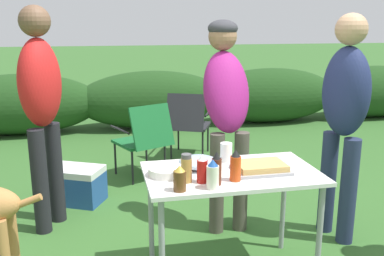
{
  "coord_description": "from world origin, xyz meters",
  "views": [
    {
      "loc": [
        -0.78,
        -2.45,
        1.66
      ],
      "look_at": [
        -0.13,
        0.59,
        0.89
      ],
      "focal_mm": 40.0,
      "sensor_mm": 36.0,
      "label": 1
    }
  ],
  "objects_px": {
    "spice_jar": "(186,168)",
    "ketchup_bottle": "(202,169)",
    "cooler_box": "(77,185)",
    "standing_person_with_beanie": "(41,99)",
    "folding_table": "(231,183)",
    "camp_chair_near_hedge": "(188,121)",
    "food_tray": "(261,167)",
    "plate_stack": "(166,171)",
    "paper_cup_stack": "(226,152)",
    "hot_sauce_bottle": "(235,166)",
    "mixing_bowl": "(198,162)",
    "camp_chair_green_behind_table": "(144,137)",
    "standing_person_in_gray_fleece": "(226,100)",
    "beer_bottle": "(180,179)",
    "standing_person_in_navy_coat": "(345,108)",
    "mayo_bottle": "(213,175)",
    "bbq_sauce_bottle": "(217,169)"
  },
  "relations": [
    {
      "from": "standing_person_in_navy_coat",
      "to": "mixing_bowl",
      "type": "bearing_deg",
      "value": -92.63
    },
    {
      "from": "folding_table",
      "to": "standing_person_with_beanie",
      "type": "height_order",
      "value": "standing_person_with_beanie"
    },
    {
      "from": "folding_table",
      "to": "paper_cup_stack",
      "type": "relative_size",
      "value": 8.48
    },
    {
      "from": "folding_table",
      "to": "spice_jar",
      "type": "xyz_separation_m",
      "value": [
        -0.32,
        -0.12,
        0.16
      ]
    },
    {
      "from": "bbq_sauce_bottle",
      "to": "beer_bottle",
      "type": "xyz_separation_m",
      "value": [
        -0.23,
        -0.05,
        -0.02
      ]
    },
    {
      "from": "camp_chair_near_hedge",
      "to": "standing_person_in_gray_fleece",
      "type": "bearing_deg",
      "value": -68.7
    },
    {
      "from": "paper_cup_stack",
      "to": "standing_person_in_gray_fleece",
      "type": "distance_m",
      "value": 0.62
    },
    {
      "from": "hot_sauce_bottle",
      "to": "bbq_sauce_bottle",
      "type": "bearing_deg",
      "value": -163.74
    },
    {
      "from": "standing_person_in_gray_fleece",
      "to": "cooler_box",
      "type": "bearing_deg",
      "value": 149.5
    },
    {
      "from": "standing_person_with_beanie",
      "to": "standing_person_in_navy_coat",
      "type": "distance_m",
      "value": 2.32
    },
    {
      "from": "hot_sauce_bottle",
      "to": "cooler_box",
      "type": "height_order",
      "value": "hot_sauce_bottle"
    },
    {
      "from": "spice_jar",
      "to": "ketchup_bottle",
      "type": "height_order",
      "value": "ketchup_bottle"
    },
    {
      "from": "hot_sauce_bottle",
      "to": "cooler_box",
      "type": "xyz_separation_m",
      "value": [
        -1.03,
        1.63,
        -0.66
      ]
    },
    {
      "from": "hot_sauce_bottle",
      "to": "standing_person_in_navy_coat",
      "type": "distance_m",
      "value": 1.15
    },
    {
      "from": "standing_person_with_beanie",
      "to": "spice_jar",
      "type": "bearing_deg",
      "value": -113.52
    },
    {
      "from": "cooler_box",
      "to": "standing_person_with_beanie",
      "type": "bearing_deg",
      "value": 93.86
    },
    {
      "from": "beer_bottle",
      "to": "standing_person_with_beanie",
      "type": "bearing_deg",
      "value": 124.6
    },
    {
      "from": "cooler_box",
      "to": "folding_table",
      "type": "bearing_deg",
      "value": 151.75
    },
    {
      "from": "plate_stack",
      "to": "standing_person_with_beanie",
      "type": "xyz_separation_m",
      "value": [
        -0.83,
        0.99,
        0.31
      ]
    },
    {
      "from": "camp_chair_green_behind_table",
      "to": "ketchup_bottle",
      "type": "bearing_deg",
      "value": -110.47
    },
    {
      "from": "mixing_bowl",
      "to": "spice_jar",
      "type": "relative_size",
      "value": 1.5
    },
    {
      "from": "ketchup_bottle",
      "to": "cooler_box",
      "type": "distance_m",
      "value": 1.93
    },
    {
      "from": "mixing_bowl",
      "to": "standing_person_in_navy_coat",
      "type": "bearing_deg",
      "value": 11.5
    },
    {
      "from": "plate_stack",
      "to": "beer_bottle",
      "type": "relative_size",
      "value": 1.49
    },
    {
      "from": "ketchup_bottle",
      "to": "mayo_bottle",
      "type": "height_order",
      "value": "ketchup_bottle"
    },
    {
      "from": "plate_stack",
      "to": "spice_jar",
      "type": "xyz_separation_m",
      "value": [
        0.1,
        -0.14,
        0.06
      ]
    },
    {
      "from": "mixing_bowl",
      "to": "standing_person_in_gray_fleece",
      "type": "bearing_deg",
      "value": 59.62
    },
    {
      "from": "hot_sauce_bottle",
      "to": "mayo_bottle",
      "type": "bearing_deg",
      "value": -149.86
    },
    {
      "from": "cooler_box",
      "to": "mixing_bowl",
      "type": "bearing_deg",
      "value": 148.87
    },
    {
      "from": "mixing_bowl",
      "to": "hot_sauce_bottle",
      "type": "distance_m",
      "value": 0.33
    },
    {
      "from": "hot_sauce_bottle",
      "to": "standing_person_in_navy_coat",
      "type": "bearing_deg",
      "value": 27.18
    },
    {
      "from": "standing_person_in_navy_coat",
      "to": "cooler_box",
      "type": "xyz_separation_m",
      "value": [
        -2.04,
        1.11,
        -0.87
      ]
    },
    {
      "from": "food_tray",
      "to": "standing_person_in_gray_fleece",
      "type": "xyz_separation_m",
      "value": [
        -0.0,
        0.79,
        0.29
      ]
    },
    {
      "from": "camp_chair_near_hedge",
      "to": "food_tray",
      "type": "bearing_deg",
      "value": -68.03
    },
    {
      "from": "bbq_sauce_bottle",
      "to": "camp_chair_near_hedge",
      "type": "distance_m",
      "value": 2.85
    },
    {
      "from": "standing_person_with_beanie",
      "to": "mixing_bowl",
      "type": "bearing_deg",
      "value": -103.08
    },
    {
      "from": "ketchup_bottle",
      "to": "camp_chair_green_behind_table",
      "type": "relative_size",
      "value": 0.21
    },
    {
      "from": "folding_table",
      "to": "plate_stack",
      "type": "distance_m",
      "value": 0.43
    },
    {
      "from": "folding_table",
      "to": "camp_chair_green_behind_table",
      "type": "distance_m",
      "value": 2.02
    },
    {
      "from": "beer_bottle",
      "to": "mayo_bottle",
      "type": "distance_m",
      "value": 0.19
    },
    {
      "from": "hot_sauce_bottle",
      "to": "camp_chair_near_hedge",
      "type": "relative_size",
      "value": 0.23
    },
    {
      "from": "spice_jar",
      "to": "camp_chair_green_behind_table",
      "type": "relative_size",
      "value": 0.21
    },
    {
      "from": "standing_person_in_navy_coat",
      "to": "cooler_box",
      "type": "bearing_deg",
      "value": -132.75
    },
    {
      "from": "folding_table",
      "to": "cooler_box",
      "type": "xyz_separation_m",
      "value": [
        -1.06,
        1.48,
        -0.49
      ]
    },
    {
      "from": "ketchup_bottle",
      "to": "standing_person_in_gray_fleece",
      "type": "distance_m",
      "value": 1.01
    },
    {
      "from": "plate_stack",
      "to": "paper_cup_stack",
      "type": "height_order",
      "value": "paper_cup_stack"
    },
    {
      "from": "folding_table",
      "to": "mixing_bowl",
      "type": "distance_m",
      "value": 0.25
    },
    {
      "from": "hot_sauce_bottle",
      "to": "folding_table",
      "type": "bearing_deg",
      "value": 80.38
    },
    {
      "from": "camp_chair_near_hedge",
      "to": "mixing_bowl",
      "type": "bearing_deg",
      "value": -76.55
    },
    {
      "from": "ketchup_bottle",
      "to": "cooler_box",
      "type": "relative_size",
      "value": 0.31
    }
  ]
}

